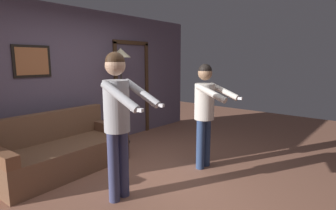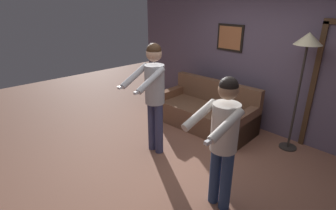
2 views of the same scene
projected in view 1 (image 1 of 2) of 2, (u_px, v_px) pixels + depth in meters
name	position (u px, v px, depth m)	size (l,w,h in m)	color
ground_plane	(150.00, 181.00, 3.64)	(12.00, 12.00, 0.00)	#95604A
back_wall_assembly	(71.00, 81.00, 4.72)	(6.40, 0.10, 2.60)	slate
couch	(62.00, 153.00, 3.97)	(1.95, 0.97, 0.87)	brown
torchiere_lamp	(121.00, 61.00, 5.10)	(0.40, 0.40, 1.90)	#332D28
person_standing_left	(118.00, 112.00, 3.01)	(0.47, 0.71, 1.76)	#3E436B
person_standing_right	(205.00, 107.00, 3.97)	(0.44, 0.68, 1.61)	navy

